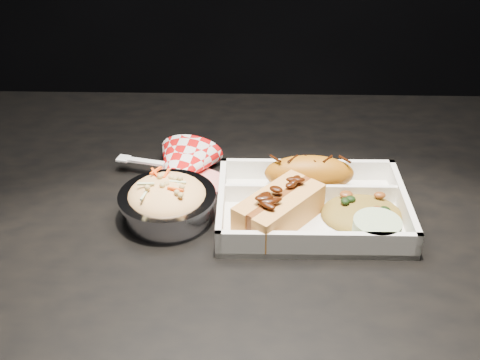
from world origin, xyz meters
name	(u,v)px	position (x,y,z in m)	size (l,w,h in m)	color
dining_table	(280,267)	(0.00, 0.00, 0.66)	(1.20, 0.80, 0.75)	black
food_tray	(311,210)	(0.04, 0.00, 0.76)	(0.25, 0.18, 0.04)	white
fried_pastry	(309,173)	(0.04, 0.05, 0.78)	(0.13, 0.05, 0.05)	#A86010
hotdog	(279,207)	(-0.01, -0.03, 0.78)	(0.12, 0.13, 0.06)	#E9A14F
fried_rice_mound	(362,207)	(0.10, -0.01, 0.77)	(0.11, 0.09, 0.03)	olive
cupcake_liner	(376,231)	(0.11, -0.06, 0.77)	(0.06, 0.06, 0.03)	#A3BC8E
foil_coleslaw_cup	(167,200)	(-0.15, -0.01, 0.78)	(0.13, 0.13, 0.06)	silver
napkin_fork	(180,169)	(-0.15, 0.09, 0.77)	(0.18, 0.14, 0.10)	red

